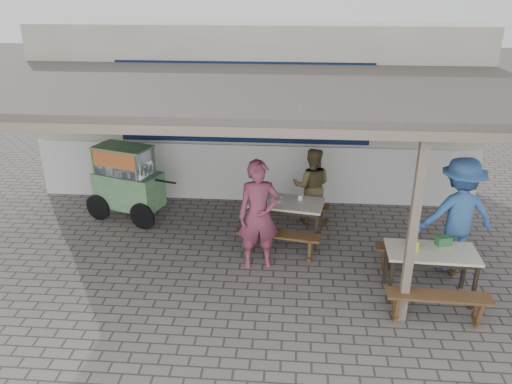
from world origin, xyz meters
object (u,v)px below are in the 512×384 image
at_px(patron_wall_side, 312,186).
at_px(condiment_bowl, 277,199).
at_px(bench_left_street, 278,239).
at_px(condiment_jar, 300,197).
at_px(table_left, 286,206).
at_px(patron_right_table, 458,214).
at_px(tissue_box, 413,245).
at_px(bench_right_street, 438,302).
at_px(table_right, 431,256).
at_px(patron_street_side, 259,215).
at_px(bench_left_wall, 292,209).
at_px(bench_right_wall, 420,254).
at_px(vendor_cart, 127,180).
at_px(donation_box, 443,241).

relative_size(patron_wall_side, condiment_bowl, 7.39).
height_order(bench_left_street, condiment_jar, condiment_jar).
height_order(table_left, patron_right_table, patron_right_table).
relative_size(bench_left_street, tissue_box, 9.43).
height_order(table_left, bench_right_street, table_left).
bearing_deg(table_right, patron_street_side, 167.46).
bearing_deg(patron_right_table, tissue_box, 37.43).
relative_size(bench_left_wall, table_right, 1.09).
xyz_separation_m(bench_left_street, table_right, (2.20, -0.93, 0.33)).
xyz_separation_m(patron_wall_side, tissue_box, (1.37, -2.29, 0.09)).
distance_m(bench_right_wall, vendor_cart, 5.42).
height_order(vendor_cart, patron_wall_side, patron_wall_side).
bearing_deg(table_right, tissue_box, 176.59).
height_order(bench_right_wall, condiment_bowl, condiment_bowl).
bearing_deg(bench_right_street, bench_right_wall, 90.00).
xyz_separation_m(table_right, condiment_bowl, (-2.26, 1.56, 0.11)).
bearing_deg(condiment_jar, patron_street_side, -123.33).
relative_size(patron_right_table, tissue_box, 12.46).
bearing_deg(condiment_bowl, patron_right_table, -13.40).
xyz_separation_m(bench_left_wall, table_right, (1.99, -2.14, 0.33)).
bearing_deg(tissue_box, donation_box, 19.16).
bearing_deg(table_right, condiment_bowl, 147.30).
xyz_separation_m(patron_right_table, condiment_jar, (-2.44, 0.75, -0.13)).
bearing_deg(table_left, bench_left_street, -90.00).
distance_m(table_right, condiment_bowl, 2.75).
distance_m(bench_left_street, bench_right_street, 2.69).
bearing_deg(table_right, donation_box, 45.96).
distance_m(bench_left_wall, condiment_bowl, 0.77).
height_order(bench_right_street, tissue_box, tissue_box).
distance_m(bench_left_street, bench_right_wall, 2.24).
bearing_deg(bench_right_street, patron_wall_side, 120.70).
bearing_deg(bench_left_street, patron_right_table, 8.92).
relative_size(bench_right_street, condiment_bowl, 6.86).
xyz_separation_m(patron_wall_side, condiment_jar, (-0.21, -0.68, 0.06)).
bearing_deg(condiment_bowl, patron_wall_side, 50.87).
bearing_deg(donation_box, bench_right_wall, 111.18).
relative_size(donation_box, condiment_jar, 2.29).
distance_m(patron_right_table, tissue_box, 1.22).
height_order(patron_street_side, donation_box, patron_street_side).
xyz_separation_m(table_left, bench_right_street, (2.07, -2.17, -0.33)).
distance_m(table_left, vendor_cart, 3.12).
xyz_separation_m(bench_right_wall, vendor_cart, (-5.16, 1.60, 0.45)).
xyz_separation_m(table_right, tissue_box, (-0.27, 0.03, 0.16)).
bearing_deg(condiment_jar, bench_right_street, -51.09).
bearing_deg(condiment_jar, donation_box, -35.14).
distance_m(bench_right_street, vendor_cart, 5.89).
xyz_separation_m(donation_box, condiment_bowl, (-2.46, 1.37, -0.04)).
relative_size(table_right, condiment_bowl, 6.42).
distance_m(table_left, patron_wall_side, 0.91).
relative_size(vendor_cart, patron_wall_side, 1.26).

